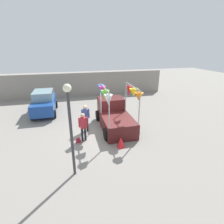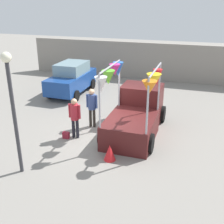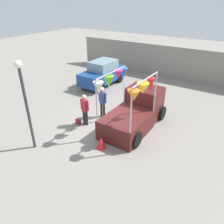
# 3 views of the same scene
# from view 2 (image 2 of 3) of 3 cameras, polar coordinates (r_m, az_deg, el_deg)

# --- Properties ---
(ground_plane) EXTENTS (60.00, 60.00, 0.00)m
(ground_plane) POSITION_cam_2_polar(r_m,az_deg,el_deg) (12.14, -1.29, -4.62)
(ground_plane) COLOR gray
(vendor_truck) EXTENTS (2.39, 4.08, 3.07)m
(vendor_truck) POSITION_cam_2_polar(r_m,az_deg,el_deg) (12.21, 4.98, 0.10)
(vendor_truck) COLOR #4C1919
(vendor_truck) RESTS_ON ground
(parked_car) EXTENTS (1.88, 4.00, 1.88)m
(parked_car) POSITION_cam_2_polar(r_m,az_deg,el_deg) (17.35, -8.18, 6.80)
(parked_car) COLOR navy
(parked_car) RESTS_ON ground
(person_customer) EXTENTS (0.53, 0.34, 1.73)m
(person_customer) POSITION_cam_2_polar(r_m,az_deg,el_deg) (11.57, -7.60, -0.48)
(person_customer) COLOR black
(person_customer) RESTS_ON ground
(person_vendor) EXTENTS (0.53, 0.34, 1.80)m
(person_vendor) POSITION_cam_2_polar(r_m,az_deg,el_deg) (12.49, -4.10, 1.61)
(person_vendor) COLOR #2D2823
(person_vendor) RESTS_ON ground
(handbag) EXTENTS (0.28, 0.16, 0.28)m
(handbag) POSITION_cam_2_polar(r_m,az_deg,el_deg) (11.93, -9.31, -4.67)
(handbag) COLOR maroon
(handbag) RESTS_ON ground
(street_lamp) EXTENTS (0.32, 0.32, 4.04)m
(street_lamp) POSITION_cam_2_polar(r_m,az_deg,el_deg) (9.10, -19.69, 2.65)
(street_lamp) COLOR #333338
(street_lamp) RESTS_ON ground
(brick_boundary_wall) EXTENTS (18.00, 0.36, 2.60)m
(brick_boundary_wall) POSITION_cam_2_polar(r_m,az_deg,el_deg) (20.43, 7.61, 10.16)
(brick_boundary_wall) COLOR gray
(brick_boundary_wall) RESTS_ON ground
(folded_kite_bundle_crimson) EXTENTS (0.46, 0.46, 0.60)m
(folded_kite_bundle_crimson) POSITION_cam_2_polar(r_m,az_deg,el_deg) (10.21, -0.47, -8.22)
(folded_kite_bundle_crimson) COLOR red
(folded_kite_bundle_crimson) RESTS_ON ground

